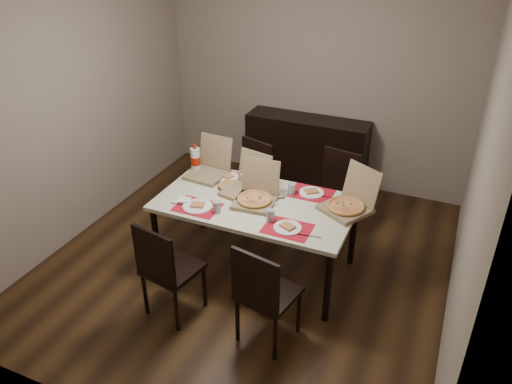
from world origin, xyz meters
TOP-DOWN VIEW (x-y plane):
  - ground at (0.00, 0.00)m, footprint 3.80×4.00m
  - room_walls at (0.00, 0.43)m, footprint 3.84×4.02m
  - sideboard at (0.00, 1.78)m, footprint 1.50×0.40m
  - dining_table at (0.11, -0.06)m, footprint 1.80×1.00m
  - chair_near_left at (-0.30, -0.98)m, footprint 0.49×0.49m
  - chair_near_right at (0.56, -0.94)m, footprint 0.49×0.49m
  - chair_far_left at (-0.30, 0.73)m, footprint 0.53×0.53m
  - chair_far_right at (0.63, 0.85)m, footprint 0.49×0.49m
  - setting_near_left at (-0.30, -0.37)m, footprint 0.50×0.30m
  - setting_near_right at (0.49, -0.36)m, footprint 0.51×0.30m
  - setting_far_left at (-0.31, 0.24)m, footprint 0.47×0.30m
  - setting_far_right at (0.49, 0.26)m, footprint 0.48×0.30m
  - napkin_loose at (0.24, -0.06)m, footprint 0.15×0.16m
  - pizza_box_center at (0.11, -0.08)m, footprint 0.39×0.42m
  - pizza_box_right at (0.92, 0.13)m, footprint 0.54×0.55m
  - pizza_box_left at (-0.54, 0.24)m, footprint 0.39×0.43m
  - pizza_box_extra at (-0.04, 0.06)m, footprint 0.43×0.46m
  - faina_plate at (-0.23, 0.08)m, footprint 0.24×0.24m
  - dip_bowl at (0.26, 0.11)m, footprint 0.17×0.17m
  - soda_bottle at (-0.70, 0.26)m, footprint 0.10×0.10m

SIDE VIEW (x-z plane):
  - ground at x=0.00m, z-range -0.02..0.00m
  - sideboard at x=0.00m, z-range 0.00..0.90m
  - chair_near_left at x=-0.30m, z-range 0.05..0.98m
  - chair_near_right at x=0.56m, z-range 0.05..0.98m
  - chair_far_left at x=-0.30m, z-range 0.05..0.98m
  - chair_far_right at x=0.63m, z-range 0.05..0.98m
  - dining_table at x=0.11m, z-range 0.31..1.06m
  - napkin_loose at x=0.24m, z-range 0.75..0.77m
  - faina_plate at x=-0.23m, z-range 0.75..0.78m
  - dip_bowl at x=0.26m, z-range 0.75..0.78m
  - setting_near_left at x=-0.30m, z-range 0.72..0.83m
  - setting_far_left at x=-0.31m, z-range 0.72..0.83m
  - setting_near_right at x=0.49m, z-range 0.72..0.83m
  - setting_far_right at x=0.49m, z-range 0.72..0.83m
  - pizza_box_center at x=0.11m, z-range 0.63..0.99m
  - pizza_box_right at x=0.92m, z-range 0.62..1.00m
  - pizza_box_extra at x=-0.04m, z-range 0.63..0.99m
  - pizza_box_left at x=-0.54m, z-range 0.63..1.00m
  - soda_bottle at x=-0.70m, z-range 0.73..1.03m
  - room_walls at x=0.00m, z-range 0.42..3.04m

